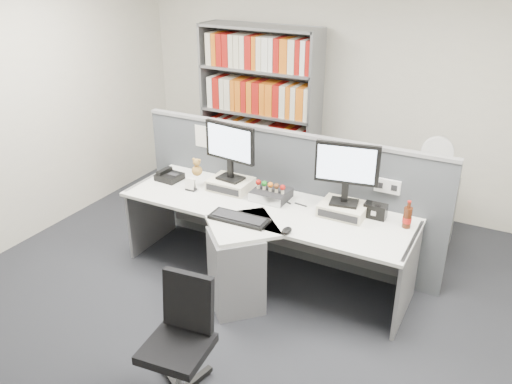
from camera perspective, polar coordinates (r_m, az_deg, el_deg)
The scene contains 21 objects.
ground at distance 4.36m, azimuth -4.12°, elevation -14.29°, with size 5.50×5.50×0.00m, color #2B2C32.
room_shell at distance 3.51m, azimuth -5.02°, elevation 8.95°, with size 5.04×5.54×2.72m.
partition at distance 4.95m, azimuth 3.29°, elevation -0.27°, with size 3.00×0.08×1.27m.
desk at distance 4.52m, azimuth -0.33°, elevation -5.60°, with size 2.60×1.20×0.72m.
monitor_riser_left at distance 4.87m, azimuth -2.79°, elevation 0.86°, with size 0.38×0.31×0.10m.
monitor_riser_right at distance 4.46m, azimuth 9.50°, elevation -1.85°, with size 0.38×0.31×0.10m.
monitor_left at distance 4.73m, azimuth -2.87°, elevation 4.94°, with size 0.52×0.20×0.53m.
monitor_right at distance 4.31m, azimuth 9.85°, elevation 2.53°, with size 0.52×0.20×0.53m.
desktop_pc at distance 4.68m, azimuth 1.65°, elevation -0.27°, with size 0.32×0.28×0.08m.
figurines at distance 4.62m, azimuth 1.57°, elevation 0.70°, with size 0.29×0.05×0.09m.
keyboard at distance 4.32m, azimuth -1.85°, elevation -2.90°, with size 0.51×0.20×0.03m.
mouse at distance 4.13m, azimuth 3.38°, elevation -4.22°, with size 0.07×0.12×0.04m, color black.
desk_phone at distance 5.14m, azimuth -9.45°, elevation 1.72°, with size 0.24×0.22×0.10m.
desk_calendar at distance 4.88m, azimuth -7.11°, elevation 0.76°, with size 0.10×0.07×0.12m.
plush_toy at distance 4.92m, azimuth -6.45°, elevation 2.58°, with size 0.10×0.10×0.17m.
speaker at distance 4.45m, azimuth 12.86°, elevation -2.01°, with size 0.19×0.10×0.12m, color black.
cola_bottle at distance 4.35m, azimuth 16.16°, elevation -2.69°, with size 0.07×0.07×0.23m.
shelving_unit at distance 6.21m, azimuth 0.40°, elevation 8.32°, with size 1.41×0.40×2.00m.
filing_cabinet at distance 5.43m, azimuth 18.14°, elevation -2.65°, with size 0.45×0.61×0.70m.
desk_fan at distance 5.17m, azimuth 19.10°, elevation 3.81°, with size 0.29×0.17×0.49m.
office_chair at distance 3.57m, azimuth -8.13°, elevation -15.36°, with size 0.56×0.57×0.86m.
Camera 1 is at (1.84, -2.83, 2.76)m, focal length 36.72 mm.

